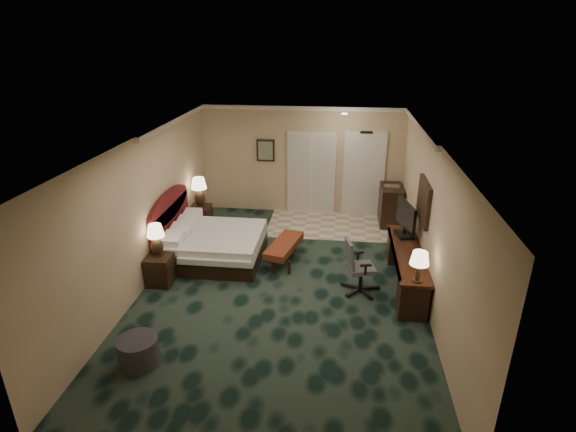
# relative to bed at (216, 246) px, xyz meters

# --- Properties ---
(floor) EXTENTS (5.00, 7.50, 0.00)m
(floor) POSITION_rel_bed_xyz_m (1.48, -0.90, -0.29)
(floor) COLOR black
(floor) RESTS_ON ground
(ceiling) EXTENTS (5.00, 7.50, 0.00)m
(ceiling) POSITION_rel_bed_xyz_m (1.48, -0.90, 2.41)
(ceiling) COLOR white
(ceiling) RESTS_ON wall_back
(wall_back) EXTENTS (5.00, 0.00, 2.70)m
(wall_back) POSITION_rel_bed_xyz_m (1.48, 2.85, 1.06)
(wall_back) COLOR tan
(wall_back) RESTS_ON ground
(wall_front) EXTENTS (5.00, 0.00, 2.70)m
(wall_front) POSITION_rel_bed_xyz_m (1.48, -4.65, 1.06)
(wall_front) COLOR tan
(wall_front) RESTS_ON ground
(wall_left) EXTENTS (0.00, 7.50, 2.70)m
(wall_left) POSITION_rel_bed_xyz_m (-1.02, -0.90, 1.06)
(wall_left) COLOR tan
(wall_left) RESTS_ON ground
(wall_right) EXTENTS (0.00, 7.50, 2.70)m
(wall_right) POSITION_rel_bed_xyz_m (3.98, -0.90, 1.06)
(wall_right) COLOR tan
(wall_right) RESTS_ON ground
(crown_molding) EXTENTS (5.00, 7.50, 0.10)m
(crown_molding) POSITION_rel_bed_xyz_m (1.48, -0.90, 2.36)
(crown_molding) COLOR silver
(crown_molding) RESTS_ON wall_back
(tile_patch) EXTENTS (3.20, 1.70, 0.01)m
(tile_patch) POSITION_rel_bed_xyz_m (2.38, 2.00, -0.29)
(tile_patch) COLOR tan
(tile_patch) RESTS_ON ground
(headboard) EXTENTS (0.12, 2.00, 1.40)m
(headboard) POSITION_rel_bed_xyz_m (-0.96, 0.10, 0.41)
(headboard) COLOR #441316
(headboard) RESTS_ON ground
(entry_door) EXTENTS (1.02, 0.06, 2.18)m
(entry_door) POSITION_rel_bed_xyz_m (3.03, 2.82, 0.76)
(entry_door) COLOR silver
(entry_door) RESTS_ON ground
(closet_doors) EXTENTS (1.20, 0.06, 2.10)m
(closet_doors) POSITION_rel_bed_xyz_m (1.73, 2.81, 0.76)
(closet_doors) COLOR silver
(closet_doors) RESTS_ON ground
(wall_art) EXTENTS (0.45, 0.06, 0.55)m
(wall_art) POSITION_rel_bed_xyz_m (0.58, 2.81, 1.31)
(wall_art) COLOR #4B6859
(wall_art) RESTS_ON wall_back
(wall_mirror) EXTENTS (0.05, 0.95, 0.75)m
(wall_mirror) POSITION_rel_bed_xyz_m (3.94, -0.30, 1.26)
(wall_mirror) COLOR white
(wall_mirror) RESTS_ON wall_right
(bed) EXTENTS (1.84, 1.71, 0.58)m
(bed) POSITION_rel_bed_xyz_m (0.00, 0.00, 0.00)
(bed) COLOR silver
(bed) RESTS_ON ground
(nightstand_near) EXTENTS (0.44, 0.51, 0.56)m
(nightstand_near) POSITION_rel_bed_xyz_m (-0.78, -1.05, -0.01)
(nightstand_near) COLOR black
(nightstand_near) RESTS_ON ground
(nightstand_far) EXTENTS (0.45, 0.51, 0.56)m
(nightstand_far) POSITION_rel_bed_xyz_m (-0.78, 1.46, -0.01)
(nightstand_far) COLOR black
(nightstand_far) RESTS_ON ground
(lamp_near) EXTENTS (0.38, 0.38, 0.60)m
(lamp_near) POSITION_rel_bed_xyz_m (-0.81, -1.00, 0.56)
(lamp_near) COLOR black
(lamp_near) RESTS_ON nightstand_near
(lamp_far) EXTENTS (0.36, 0.36, 0.68)m
(lamp_far) POSITION_rel_bed_xyz_m (-0.78, 1.51, 0.61)
(lamp_far) COLOR black
(lamp_far) RESTS_ON nightstand_far
(bed_bench) EXTENTS (0.70, 1.30, 0.42)m
(bed_bench) POSITION_rel_bed_xyz_m (1.38, 0.07, -0.08)
(bed_bench) COLOR brown
(bed_bench) RESTS_ON ground
(ottoman) EXTENTS (0.73, 0.73, 0.40)m
(ottoman) POSITION_rel_bed_xyz_m (-0.26, -3.20, -0.09)
(ottoman) COLOR #2F3035
(ottoman) RESTS_ON ground
(desk) EXTENTS (0.51, 2.38, 0.69)m
(desk) POSITION_rel_bed_xyz_m (3.70, -0.60, 0.05)
(desk) COLOR black
(desk) RESTS_ON ground
(tv) EXTENTS (0.26, 0.87, 0.68)m
(tv) POSITION_rel_bed_xyz_m (3.72, 0.08, 0.74)
(tv) COLOR black
(tv) RESTS_ON desk
(desk_lamp) EXTENTS (0.33, 0.33, 0.53)m
(desk_lamp) POSITION_rel_bed_xyz_m (3.72, -1.65, 0.66)
(desk_lamp) COLOR black
(desk_lamp) RESTS_ON desk
(desk_chair) EXTENTS (0.71, 0.68, 1.02)m
(desk_chair) POSITION_rel_bed_xyz_m (2.89, -0.90, 0.22)
(desk_chair) COLOR #535353
(desk_chair) RESTS_ON ground
(minibar) EXTENTS (0.50, 0.89, 0.94)m
(minibar) POSITION_rel_bed_xyz_m (3.68, 2.30, 0.18)
(minibar) COLOR black
(minibar) RESTS_ON ground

